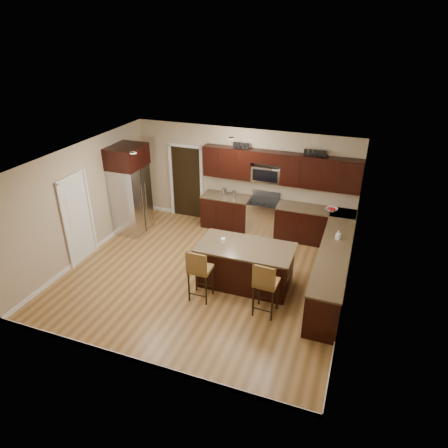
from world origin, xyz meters
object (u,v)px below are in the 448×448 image
at_px(stool_left, 199,270).
at_px(refrigerator, 130,189).
at_px(island, 245,267).
at_px(stool_right, 265,283).
at_px(range, 263,217).

height_order(stool_left, refrigerator, refrigerator).
xyz_separation_m(island, stool_right, (0.65, -0.85, 0.30)).
xyz_separation_m(stool_right, refrigerator, (-4.22, 2.18, 0.48)).
height_order(island, stool_right, stool_right).
bearing_deg(island, stool_right, -53.15).
distance_m(range, island, 2.42).
bearing_deg(stool_left, refrigerator, 142.15).
distance_m(range, refrigerator, 3.55).
height_order(range, refrigerator, refrigerator).
relative_size(range, refrigerator, 0.47).
xyz_separation_m(stool_left, refrigerator, (-2.88, 2.18, 0.49)).
bearing_deg(island, refrigerator, 158.77).
relative_size(range, island, 0.55).
height_order(range, island, range).
relative_size(stool_left, refrigerator, 0.49).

